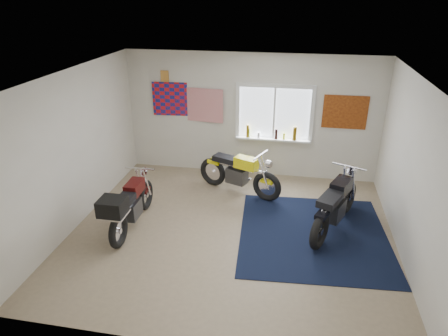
% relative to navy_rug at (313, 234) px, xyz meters
% --- Properties ---
extents(ground, '(5.50, 5.50, 0.00)m').
position_rel_navy_rug_xyz_m(ground, '(-1.40, -0.17, -0.01)').
color(ground, '#9E896B').
rests_on(ground, ground).
extents(room_shell, '(5.50, 5.50, 5.50)m').
position_rel_navy_rug_xyz_m(room_shell, '(-1.40, -0.17, 1.63)').
color(room_shell, white).
rests_on(room_shell, ground).
extents(navy_rug, '(2.68, 2.77, 0.01)m').
position_rel_navy_rug_xyz_m(navy_rug, '(0.00, 0.00, 0.00)').
color(navy_rug, black).
rests_on(navy_rug, ground).
extents(window_assembly, '(1.66, 0.17, 1.26)m').
position_rel_navy_rug_xyz_m(window_assembly, '(-0.90, 2.30, 1.36)').
color(window_assembly, white).
rests_on(window_assembly, room_shell).
extents(oil_bottles, '(1.09, 0.09, 0.30)m').
position_rel_navy_rug_xyz_m(oil_bottles, '(-0.90, 2.23, 1.02)').
color(oil_bottles, '#8D6614').
rests_on(oil_bottles, window_assembly).
extents(flag_display, '(1.60, 0.10, 1.17)m').
position_rel_navy_rug_xyz_m(flag_display, '(-3.30, 2.31, 2.14)').
color(flag_display, red).
rests_on(flag_display, room_shell).
extents(triumph_poster, '(0.90, 0.03, 0.70)m').
position_rel_navy_rug_xyz_m(triumph_poster, '(0.55, 2.31, 1.54)').
color(triumph_poster, '#A54C14').
rests_on(triumph_poster, room_shell).
extents(yellow_triumph, '(1.82, 0.86, 0.96)m').
position_rel_navy_rug_xyz_m(yellow_triumph, '(-1.51, 1.33, 0.42)').
color(yellow_triumph, black).
rests_on(yellow_triumph, ground).
extents(black_chrome_bike, '(0.96, 1.89, 1.03)m').
position_rel_navy_rug_xyz_m(black_chrome_bike, '(0.34, 0.27, 0.45)').
color(black_chrome_bike, black).
rests_on(black_chrome_bike, navy_rug).
extents(maroon_tourer, '(0.56, 1.84, 0.93)m').
position_rel_navy_rug_xyz_m(maroon_tourer, '(-3.15, -0.43, 0.48)').
color(maroon_tourer, black).
rests_on(maroon_tourer, ground).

